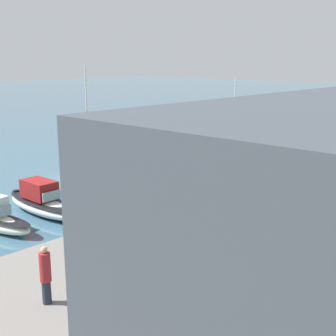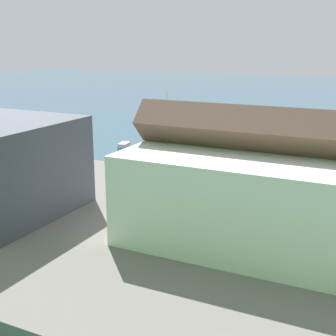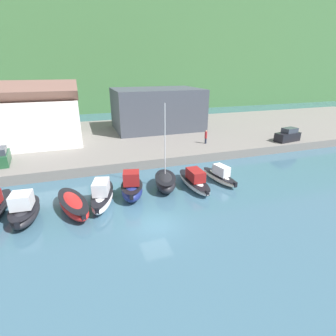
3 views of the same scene
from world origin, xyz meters
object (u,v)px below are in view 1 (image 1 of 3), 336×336
object	(u,v)px
moored_boat_5	(123,176)
moored_boat_7	(42,202)
moored_boat_2	(194,156)
moored_boat_4	(148,171)
moored_boat_0	(236,150)
person_on_quay	(46,274)
moored_boat_1	(228,156)
moored_boat_3	(165,166)
moored_boat_6	(88,191)

from	to	relation	value
moored_boat_5	moored_boat_7	bearing A→B (deg)	14.92
moored_boat_2	moored_boat_7	distance (m)	16.85
moored_boat_2	moored_boat_7	bearing A→B (deg)	9.46
moored_boat_4	moored_boat_0	bearing A→B (deg)	-164.42
moored_boat_0	person_on_quay	distance (m)	32.52
moored_boat_1	moored_boat_2	bearing A→B (deg)	-21.21
moored_boat_3	moored_boat_5	world-z (taller)	moored_boat_5
moored_boat_0	moored_boat_7	bearing A→B (deg)	3.62
moored_boat_0	moored_boat_7	xyz separation A→B (m)	(22.61, 0.84, -0.03)
moored_boat_2	moored_boat_6	size ratio (longest dim) A/B	0.57
moored_boat_0	person_on_quay	xyz separation A→B (m)	(29.90, 12.70, 1.56)
moored_boat_1	moored_boat_4	size ratio (longest dim) A/B	1.23
moored_boat_3	moored_boat_7	bearing A→B (deg)	-10.28
moored_boat_0	moored_boat_1	distance (m)	3.06
moored_boat_6	moored_boat_1	bearing A→B (deg)	-165.47
moored_boat_0	moored_boat_6	size ratio (longest dim) A/B	0.52
moored_boat_2	moored_boat_4	world-z (taller)	moored_boat_2
moored_boat_0	moored_boat_1	size ratio (longest dim) A/B	0.59
moored_boat_1	moored_boat_7	bearing A→B (deg)	7.40
moored_boat_1	moored_boat_5	world-z (taller)	moored_boat_1
moored_boat_3	moored_boat_5	bearing A→B (deg)	-6.06
moored_boat_0	moored_boat_2	world-z (taller)	moored_boat_2
moored_boat_6	moored_boat_7	xyz separation A→B (m)	(3.21, -0.53, -0.14)
moored_boat_0	moored_boat_4	distance (m)	12.53
moored_boat_6	moored_boat_4	bearing A→B (deg)	-156.89
moored_boat_2	moored_boat_4	distance (m)	6.75
moored_boat_1	moored_boat_7	size ratio (longest dim) A/B	1.19
moored_boat_3	moored_boat_6	distance (m)	9.76
moored_boat_3	moored_boat_5	xyz separation A→B (m)	(5.72, 1.00, 0.37)
moored_boat_3	moored_boat_0	bearing A→B (deg)	161.49
moored_boat_5	moored_boat_2	bearing A→B (deg)	-160.59
moored_boat_3	moored_boat_5	distance (m)	5.82
moored_boat_7	moored_boat_1	bearing A→B (deg)	178.03
moored_boat_3	moored_boat_7	xyz separation A→B (m)	(12.80, 1.28, 0.03)
moored_boat_2	moored_boat_4	xyz separation A→B (m)	(6.71, 0.79, -0.05)
moored_boat_4	moored_boat_5	bearing A→B (deg)	21.31
moored_boat_7	person_on_quay	bearing A→B (deg)	57.14
moored_boat_3	moored_boat_4	distance (m)	2.80
moored_boat_1	person_on_quay	xyz separation A→B (m)	(27.04, 11.62, 1.52)
moored_boat_0	moored_boat_3	bearing A→B (deg)	-1.05
moored_boat_5	moored_boat_6	bearing A→B (deg)	24.48
moored_boat_7	person_on_quay	distance (m)	14.01
moored_boat_0	moored_boat_1	bearing A→B (deg)	22.12
moored_boat_6	person_on_quay	size ratio (longest dim) A/B	4.34
moored_boat_4	person_on_quay	size ratio (longest dim) A/B	3.08
moored_boat_6	person_on_quay	world-z (taller)	moored_boat_6
moored_boat_1	moored_boat_6	bearing A→B (deg)	9.11
moored_boat_4	moored_boat_5	size ratio (longest dim) A/B	1.38
moored_boat_5	person_on_quay	size ratio (longest dim) A/B	2.24
moored_boat_0	moored_boat_7	world-z (taller)	moored_boat_0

